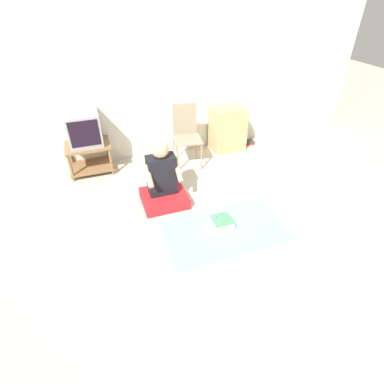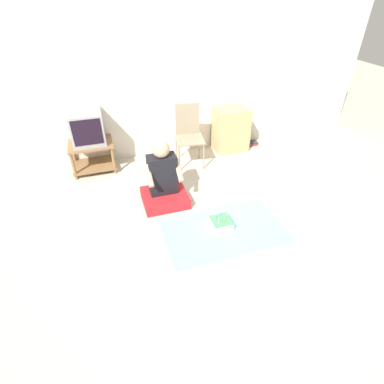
{
  "view_description": "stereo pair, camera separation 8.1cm",
  "coord_description": "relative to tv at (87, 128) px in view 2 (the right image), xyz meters",
  "views": [
    {
      "loc": [
        -1.29,
        -2.44,
        2.37
      ],
      "look_at": [
        -0.35,
        0.23,
        0.35
      ],
      "focal_mm": 28.0,
      "sensor_mm": 36.0,
      "label": 1
    },
    {
      "loc": [
        -1.21,
        -2.47,
        2.37
      ],
      "look_at": [
        -0.35,
        0.23,
        0.35
      ],
      "focal_mm": 28.0,
      "sensor_mm": 36.0,
      "label": 2
    }
  ],
  "objects": [
    {
      "name": "book_pile",
      "position": [
        2.66,
        0.02,
        -0.64
      ],
      "size": [
        0.17,
        0.15,
        0.06
      ],
      "color": "#B72D28",
      "rests_on": "ground_plane"
    },
    {
      "name": "birthday_cake",
      "position": [
        1.32,
        -1.81,
        -0.61
      ],
      "size": [
        0.23,
        0.23,
        0.17
      ],
      "color": "white",
      "rests_on": "party_cloth"
    },
    {
      "name": "tv",
      "position": [
        0.0,
        0.0,
        0.0
      ],
      "size": [
        0.45,
        0.41,
        0.46
      ],
      "color": "#99999E",
      "rests_on": "tv_stand"
    },
    {
      "name": "tv_stand",
      "position": [
        0.0,
        -0.01,
        -0.41
      ],
      "size": [
        0.62,
        0.47,
        0.44
      ],
      "color": "olive",
      "rests_on": "ground_plane"
    },
    {
      "name": "wall_back",
      "position": [
        1.41,
        0.25,
        0.6
      ],
      "size": [
        6.4,
        0.06,
        2.55
      ],
      "color": "beige",
      "rests_on": "ground_plane"
    },
    {
      "name": "ground_plane",
      "position": [
        1.41,
        -1.73,
        -0.67
      ],
      "size": [
        16.0,
        16.0,
        0.0
      ],
      "primitive_type": "plane",
      "color": "#BCB29E"
    },
    {
      "name": "person_seated",
      "position": [
        0.81,
        -1.11,
        -0.37
      ],
      "size": [
        0.56,
        0.49,
        0.93
      ],
      "color": "red",
      "rests_on": "ground_plane"
    },
    {
      "name": "folding_chair",
      "position": [
        1.42,
        -0.21,
        -0.16
      ],
      "size": [
        0.46,
        0.45,
        0.91
      ],
      "color": "gray",
      "rests_on": "ground_plane"
    },
    {
      "name": "party_cloth",
      "position": [
        1.34,
        -1.86,
        -0.67
      ],
      "size": [
        1.4,
        0.87,
        0.01
      ],
      "color": "#7FC6E0",
      "rests_on": "ground_plane"
    },
    {
      "name": "cardboard_box_stack",
      "position": [
        2.22,
        -0.0,
        -0.33
      ],
      "size": [
        0.54,
        0.4,
        0.7
      ],
      "color": "tan",
      "rests_on": "ground_plane"
    }
  ]
}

